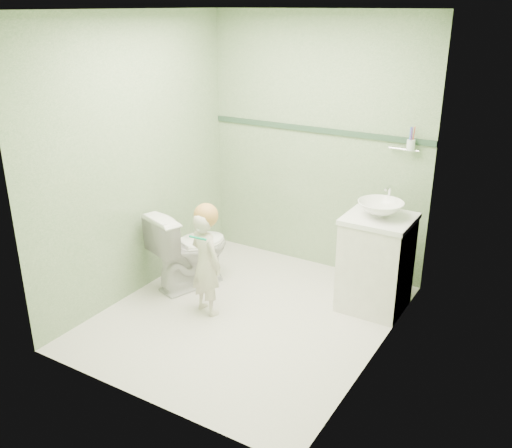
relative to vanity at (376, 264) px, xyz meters
The scene contains 12 objects.
ground 1.16m from the vanity, 140.19° to the right, with size 2.50×2.50×0.00m, color silver.
room_shell 1.35m from the vanity, 140.19° to the right, with size 2.50×2.54×2.40m.
trim_stripe 1.38m from the vanity, 147.36° to the left, with size 2.20×0.02×0.05m, color #2E4B38.
vanity is the anchor object (origin of this frame).
counter 0.41m from the vanity, ahead, with size 0.54×0.52×0.04m, color white.
basin 0.49m from the vanity, ahead, with size 0.37×0.37×0.13m, color white.
faucet 0.60m from the vanity, 90.00° to the left, with size 0.03×0.13×0.18m.
cup_holder 1.05m from the vanity, 83.71° to the left, with size 0.26×0.07×0.21m.
toilet 1.65m from the vanity, 163.14° to the right, with size 0.41×0.73×0.74m, color white.
toddler 1.42m from the vanity, 145.78° to the right, with size 0.33×0.22×0.90m, color beige.
hair_cap 1.48m from the vanity, 146.62° to the right, with size 0.20×0.20×0.20m, color #BA8341.
teal_toothbrush 1.51m from the vanity, 140.46° to the right, with size 0.11×0.14×0.08m.
Camera 1 is at (2.17, -3.46, 2.44)m, focal length 39.42 mm.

